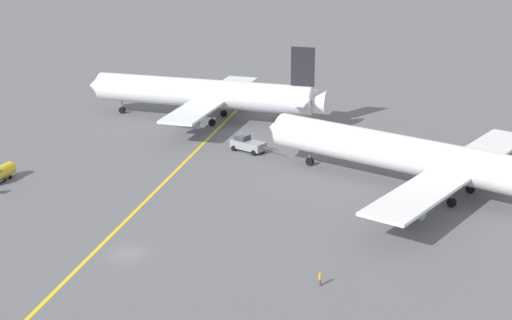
{
  "coord_description": "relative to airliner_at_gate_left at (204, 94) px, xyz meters",
  "views": [
    {
      "loc": [
        39.49,
        -77.19,
        40.11
      ],
      "look_at": [
        7.95,
        27.33,
        4.0
      ],
      "focal_mm": 54.6,
      "sensor_mm": 36.0,
      "label": 1
    }
  ],
  "objects": [
    {
      "name": "taxiway_stripe",
      "position": [
        7.46,
        -49.74,
        -5.21
      ],
      "size": [
        8.47,
        119.77,
        0.01
      ],
      "primitive_type": "cube",
      "rotation": [
        0.0,
        0.0,
        0.07
      ],
      "color": "yellow",
      "rests_on": "ground"
    },
    {
      "name": "ground_crew_wing_walker_right",
      "position": [
        36.19,
        -61.1,
        -4.39
      ],
      "size": [
        0.36,
        0.36,
        1.59
      ],
      "color": "#4C4C51",
      "rests_on": "ground"
    },
    {
      "name": "ground_plane",
      "position": [
        12.23,
        -59.74,
        -5.22
      ],
      "size": [
        600.0,
        600.0,
        0.0
      ],
      "primitive_type": "plane",
      "color": "slate"
    },
    {
      "name": "airliner_at_gate_left",
      "position": [
        0.0,
        0.0,
        0.0
      ],
      "size": [
        48.57,
        38.49,
        15.28
      ],
      "color": "white",
      "rests_on": "ground"
    },
    {
      "name": "gse_fuel_bowser_stubby",
      "position": [
        -17.4,
        -41.77,
        -3.88
      ],
      "size": [
        2.26,
        5.01,
        2.4
      ],
      "color": "gold",
      "rests_on": "ground"
    },
    {
      "name": "pushback_tug",
      "position": [
        13.88,
        -16.59,
        -3.94
      ],
      "size": [
        9.07,
        4.57,
        3.0
      ],
      "color": "gray",
      "rests_on": "ground"
    },
    {
      "name": "airliner_being_pushed",
      "position": [
        46.79,
        -28.55,
        -0.22
      ],
      "size": [
        58.05,
        45.23,
        15.97
      ],
      "color": "white",
      "rests_on": "ground"
    }
  ]
}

